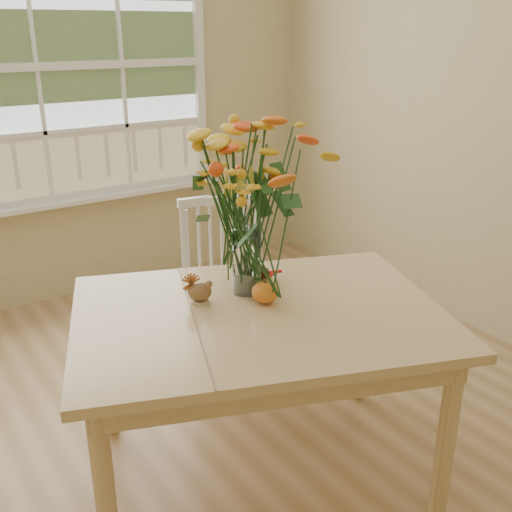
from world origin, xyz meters
TOP-DOWN VIEW (x-y plane):
  - floor at (0.00, 0.00)m, footprint 4.00×4.50m
  - wall_back at (0.00, 2.25)m, footprint 4.00×0.02m
  - window at (0.00, 2.21)m, footprint 2.42×0.12m
  - dining_table at (0.13, 0.02)m, footprint 1.67×1.44m
  - windsor_chair at (0.43, 0.75)m, footprint 0.58×0.57m
  - flower_vase at (0.20, 0.20)m, footprint 0.57×0.57m
  - pumpkin at (0.19, 0.06)m, footprint 0.11×0.11m
  - turkey_figurine at (-0.02, 0.21)m, footprint 0.11×0.10m
  - dark_gourd at (0.31, 0.25)m, footprint 0.12×0.07m

SIDE VIEW (x-z plane):
  - floor at x=0.00m, z-range -0.01..0.00m
  - windsor_chair at x=0.43m, z-range 0.06..1.01m
  - dining_table at x=0.13m, z-range 0.28..1.04m
  - dark_gourd at x=0.31m, z-range 0.75..0.82m
  - pumpkin at x=0.19m, z-range 0.75..0.84m
  - turkey_figurine at x=-0.02m, z-range 0.74..0.86m
  - flower_vase at x=0.20m, z-range 0.82..1.50m
  - wall_back at x=0.00m, z-range 0.00..2.70m
  - window at x=0.00m, z-range 0.66..2.40m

